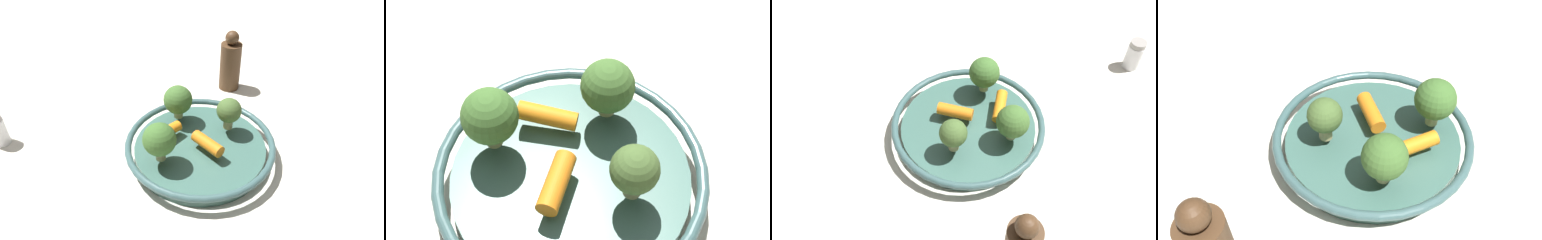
{
  "view_description": "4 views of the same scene",
  "coord_description": "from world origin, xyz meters",
  "views": [
    {
      "loc": [
        -0.04,
        -0.46,
        0.45
      ],
      "look_at": [
        -0.01,
        0.01,
        0.08
      ],
      "focal_mm": 31.33,
      "sensor_mm": 36.0,
      "label": 1
    },
    {
      "loc": [
        0.26,
        -0.17,
        0.52
      ],
      "look_at": [
        -0.03,
        0.03,
        0.07
      ],
      "focal_mm": 53.52,
      "sensor_mm": 36.0,
      "label": 2
    },
    {
      "loc": [
        0.29,
        0.38,
        0.62
      ],
      "look_at": [
        0.02,
        0.02,
        0.08
      ],
      "focal_mm": 39.36,
      "sensor_mm": 36.0,
      "label": 3
    },
    {
      "loc": [
        -0.12,
        0.38,
        0.45
      ],
      "look_at": [
        0.02,
        0.03,
        0.08
      ],
      "focal_mm": 38.56,
      "sensor_mm": 36.0,
      "label": 4
    }
  ],
  "objects": [
    {
      "name": "ground_plane",
      "position": [
        0.0,
        0.0,
        0.0
      ],
      "size": [
        2.51,
        2.51,
        0.0
      ],
      "primitive_type": "plane",
      "color": "silver"
    },
    {
      "name": "serving_bowl",
      "position": [
        0.0,
        0.0,
        0.02
      ],
      "size": [
        0.28,
        0.28,
        0.04
      ],
      "color": "#3D665B",
      "rests_on": "ground_plane"
    },
    {
      "name": "baby_carrot_center",
      "position": [
        0.01,
        -0.02,
        0.05
      ],
      "size": [
        0.06,
        0.06,
        0.02
      ],
      "primitive_type": "cylinder",
      "rotation": [
        1.59,
        0.0,
        3.82
      ],
      "color": "orange",
      "rests_on": "serving_bowl"
    },
    {
      "name": "baby_carrot_near_rim",
      "position": [
        -0.06,
        0.01,
        0.05
      ],
      "size": [
        0.06,
        0.06,
        0.03
      ],
      "primitive_type": "cylinder",
      "rotation": [
        1.49,
        0.0,
        5.46
      ],
      "color": "orange",
      "rests_on": "serving_bowl"
    },
    {
      "name": "broccoli_floret_small",
      "position": [
        0.06,
        0.03,
        0.08
      ],
      "size": [
        0.05,
        0.05,
        0.06
      ],
      "color": "tan",
      "rests_on": "serving_bowl"
    },
    {
      "name": "broccoli_floret_mid",
      "position": [
        -0.04,
        0.07,
        0.08
      ],
      "size": [
        0.06,
        0.06,
        0.07
      ],
      "color": "tan",
      "rests_on": "serving_bowl"
    },
    {
      "name": "broccoli_floret_edge",
      "position": [
        -0.07,
        -0.05,
        0.08
      ],
      "size": [
        0.06,
        0.06,
        0.07
      ],
      "color": "tan",
      "rests_on": "serving_bowl"
    }
  ]
}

